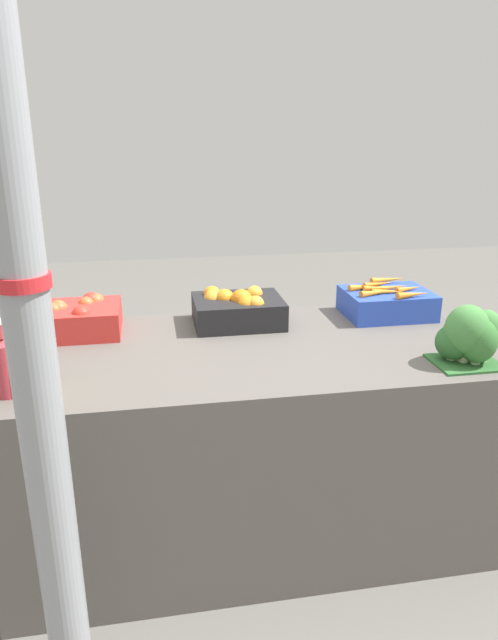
# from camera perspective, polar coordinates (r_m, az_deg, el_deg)

# --- Properties ---
(ground_plane) EXTENTS (10.00, 10.00, 0.00)m
(ground_plane) POSITION_cam_1_polar(r_m,az_deg,el_deg) (2.46, 0.00, -19.41)
(ground_plane) COLOR #605E59
(market_table) EXTENTS (1.72, 0.86, 0.76)m
(market_table) POSITION_cam_1_polar(r_m,az_deg,el_deg) (2.24, 0.00, -11.72)
(market_table) COLOR #56514C
(market_table) RESTS_ON ground_plane
(support_pole) EXTENTS (0.11, 0.11, 2.22)m
(support_pole) POSITION_cam_1_polar(r_m,az_deg,el_deg) (1.28, -21.12, -1.07)
(support_pole) COLOR gray
(support_pole) RESTS_ON ground_plane
(apple_crate) EXTENTS (0.35, 0.27, 0.14)m
(apple_crate) POSITION_cam_1_polar(r_m,az_deg,el_deg) (2.29, -17.16, 0.26)
(apple_crate) COLOR red
(apple_crate) RESTS_ON market_table
(orange_crate) EXTENTS (0.35, 0.27, 0.15)m
(orange_crate) POSITION_cam_1_polar(r_m,az_deg,el_deg) (2.29, -1.14, 1.18)
(orange_crate) COLOR black
(orange_crate) RESTS_ON market_table
(carrot_crate) EXTENTS (0.35, 0.27, 0.14)m
(carrot_crate) POSITION_cam_1_polar(r_m,az_deg,el_deg) (2.47, 13.60, 1.79)
(carrot_crate) COLOR #2847B7
(carrot_crate) RESTS_ON market_table
(broccoli_pile) EXTENTS (0.22, 0.18, 0.21)m
(broccoli_pile) POSITION_cam_1_polar(r_m,az_deg,el_deg) (2.03, 21.15, -1.49)
(broccoli_pile) COLOR #2D602D
(broccoli_pile) RESTS_ON market_table
(juice_bottle_ruby) EXTENTS (0.06, 0.06, 0.24)m
(juice_bottle_ruby) POSITION_cam_1_polar(r_m,az_deg,el_deg) (1.81, -23.29, -4.16)
(juice_bottle_ruby) COLOR #B2333D
(juice_bottle_ruby) RESTS_ON market_table
(juice_bottle_golden) EXTENTS (0.07, 0.07, 0.26)m
(juice_bottle_golden) POSITION_cam_1_polar(r_m,az_deg,el_deg) (1.79, -20.28, -3.88)
(juice_bottle_golden) COLOR gold
(juice_bottle_golden) RESTS_ON market_table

